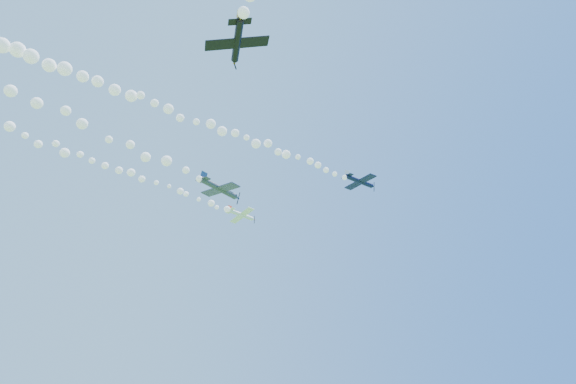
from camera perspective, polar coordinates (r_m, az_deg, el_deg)
name	(u,v)px	position (r m, az deg, el deg)	size (l,w,h in m)	color
plane_white	(242,215)	(97.90, -5.51, -2.72)	(6.67, 7.07, 2.00)	white
smoke_trail_white	(8,129)	(86.64, -30.23, 6.44)	(80.63, 21.37, 2.85)	white
plane_navy	(360,181)	(91.84, 8.53, 1.25)	(7.32, 7.72, 2.26)	#0D133B
smoke_trail_navy	(143,99)	(76.40, -16.83, 10.46)	(78.65, 12.38, 2.88)	white
plane_grey	(220,189)	(74.62, -8.07, 0.38)	(7.72, 8.08, 2.55)	#363C4E
plane_black	(237,42)	(49.74, -6.05, 17.24)	(6.27, 6.19, 2.24)	black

